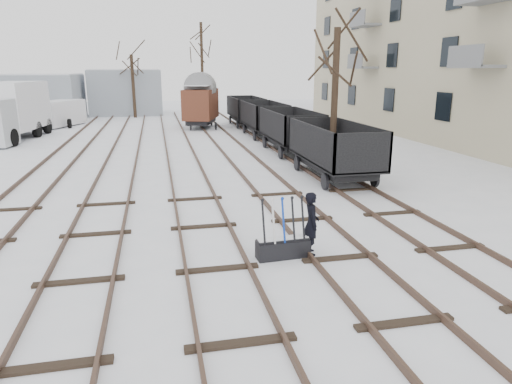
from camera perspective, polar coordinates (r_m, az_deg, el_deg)
ground at (r=10.65m, az=-4.84°, el=-9.71°), size 120.00×120.00×0.00m
tracks at (r=23.72m, az=-9.23°, el=4.22°), size 13.90×52.00×0.16m
shed_left at (r=47.17m, az=-27.26°, el=10.50°), size 10.00×8.00×4.10m
shed_right at (r=49.73m, az=-15.86°, el=11.96°), size 7.00×6.00×4.50m
ground_frame at (r=11.20m, az=3.37°, el=-6.81°), size 1.32×0.50×1.49m
worker at (r=11.33m, az=6.94°, el=-3.91°), size 0.45×0.62×1.58m
freight_wagon_a at (r=19.46m, az=9.65°, el=4.25°), size 2.25×5.62×2.29m
freight_wagon_b at (r=25.42m, az=4.30°, el=6.93°), size 2.25×5.62×2.29m
freight_wagon_c at (r=31.56m, az=0.97°, el=8.55°), size 2.25×5.62×2.29m
freight_wagon_d at (r=37.79m, az=-1.28°, el=9.62°), size 2.25×5.62×2.29m
box_van_wagon at (r=36.41m, az=-6.92°, el=10.98°), size 3.47×4.82×3.31m
lorry at (r=33.75m, az=-28.50°, el=8.92°), size 3.38×8.34×3.68m
panel_van at (r=40.52m, az=-23.38°, el=9.05°), size 3.70×5.07×2.05m
tree_near at (r=21.23m, az=9.78°, el=11.23°), size 0.30×0.30×6.23m
tree_far_left at (r=45.65m, az=-15.09°, el=12.61°), size 0.30×0.30×5.81m
tree_far_right at (r=50.29m, az=-6.75°, el=15.12°), size 0.30×0.30×9.19m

